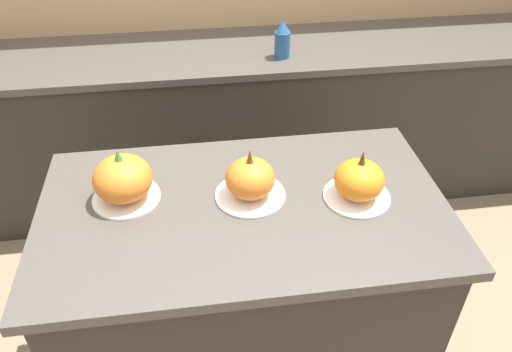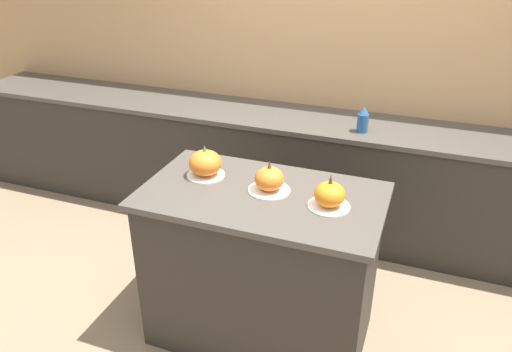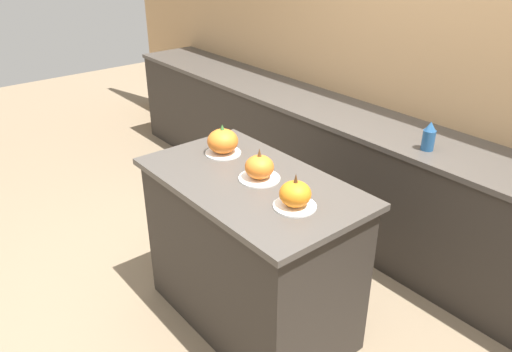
{
  "view_description": "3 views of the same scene",
  "coord_description": "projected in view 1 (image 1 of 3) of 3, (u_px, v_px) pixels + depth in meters",
  "views": [
    {
      "loc": [
        -0.12,
        -1.15,
        1.95
      ],
      "look_at": [
        0.04,
        0.05,
        1.01
      ],
      "focal_mm": 35.0,
      "sensor_mm": 36.0,
      "label": 1
    },
    {
      "loc": [
        0.76,
        -2.12,
        2.18
      ],
      "look_at": [
        -0.04,
        0.03,
        1.02
      ],
      "focal_mm": 35.0,
      "sensor_mm": 36.0,
      "label": 2
    },
    {
      "loc": [
        1.82,
        -1.45,
        2.15
      ],
      "look_at": [
        0.04,
        0.0,
        0.98
      ],
      "focal_mm": 35.0,
      "sensor_mm": 36.0,
      "label": 3
    }
  ],
  "objects": [
    {
      "name": "kitchen_island",
      "position": [
        246.0,
        302.0,
        1.81
      ],
      "size": [
        1.25,
        0.72,
        0.94
      ],
      "color": "#2D2823",
      "rests_on": "ground_plane"
    },
    {
      "name": "back_counter",
      "position": [
        219.0,
        127.0,
        2.8
      ],
      "size": [
        6.0,
        0.6,
        0.91
      ],
      "color": "#2D2823",
      "rests_on": "ground_plane"
    },
    {
      "name": "pumpkin_cake_left",
      "position": [
        123.0,
        180.0,
        1.51
      ],
      "size": [
        0.21,
        0.21,
        0.18
      ],
      "color": "white",
      "rests_on": "kitchen_island"
    },
    {
      "name": "pumpkin_cake_center",
      "position": [
        250.0,
        180.0,
        1.52
      ],
      "size": [
        0.22,
        0.22,
        0.18
      ],
      "color": "white",
      "rests_on": "kitchen_island"
    },
    {
      "name": "pumpkin_cake_right",
      "position": [
        359.0,
        182.0,
        1.52
      ],
      "size": [
        0.21,
        0.21,
        0.18
      ],
      "color": "white",
      "rests_on": "kitchen_island"
    },
    {
      "name": "bottle_tall",
      "position": [
        282.0,
        40.0,
        2.41
      ],
      "size": [
        0.08,
        0.08,
        0.18
      ],
      "color": "#235184",
      "rests_on": "back_counter"
    }
  ]
}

